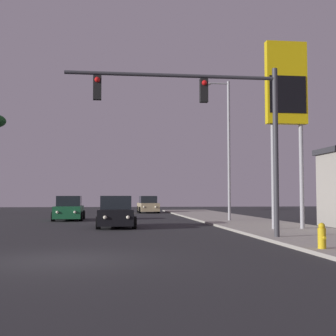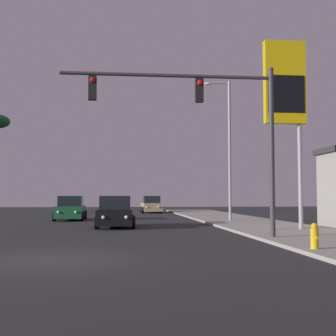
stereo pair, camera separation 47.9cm
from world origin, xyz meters
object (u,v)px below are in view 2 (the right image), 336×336
(car_green, at_px, (71,209))
(car_tan, at_px, (151,205))
(gas_station_sign, at_px, (285,93))
(traffic_light_mast, at_px, (211,114))
(fire_hydrant, at_px, (315,236))
(street_lamp, at_px, (228,142))
(car_black, at_px, (115,213))

(car_green, xyz_separation_m, car_tan, (6.54, 13.65, 0.00))
(car_tan, height_order, gas_station_sign, gas_station_sign)
(car_tan, bearing_deg, traffic_light_mast, 88.26)
(fire_hydrant, bearing_deg, car_tan, 94.35)
(street_lamp, bearing_deg, fire_hydrant, -94.27)
(car_tan, bearing_deg, fire_hydrant, 92.09)
(car_tan, relative_size, traffic_light_mast, 0.53)
(traffic_light_mast, height_order, fire_hydrant, traffic_light_mast)
(car_green, height_order, car_tan, same)
(car_green, relative_size, fire_hydrant, 5.68)
(car_black, distance_m, street_lamp, 9.32)
(car_black, distance_m, car_tan, 21.71)
(car_green, distance_m, street_lamp, 11.75)
(fire_hydrant, bearing_deg, car_black, 116.37)
(street_lamp, xyz_separation_m, fire_hydrant, (-1.20, -16.09, -4.63))
(car_green, bearing_deg, gas_station_sign, 133.80)
(car_tan, xyz_separation_m, fire_hydrant, (2.54, -33.39, -0.27))
(car_black, bearing_deg, traffic_light_mast, 116.22)
(gas_station_sign, bearing_deg, car_tan, 100.56)
(car_black, relative_size, street_lamp, 0.48)
(car_green, distance_m, fire_hydrant, 21.73)
(traffic_light_mast, distance_m, gas_station_sign, 6.34)
(car_tan, height_order, traffic_light_mast, traffic_light_mast)
(car_green, bearing_deg, car_tan, -115.97)
(car_tan, relative_size, gas_station_sign, 0.48)
(street_lamp, bearing_deg, gas_station_sign, -83.10)
(car_green, relative_size, gas_station_sign, 0.48)
(gas_station_sign, bearing_deg, car_green, 134.17)
(car_green, relative_size, car_black, 1.00)
(gas_station_sign, distance_m, fire_hydrant, 10.44)
(car_tan, distance_m, fire_hydrant, 33.49)
(car_tan, distance_m, gas_station_sign, 26.31)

